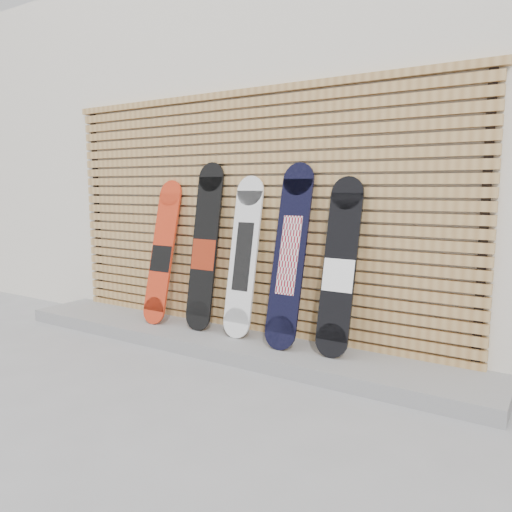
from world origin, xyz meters
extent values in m
plane|color=gray|center=(0.00, 0.00, 0.00)|extent=(80.00, 80.00, 0.00)
cube|color=silver|center=(0.50, 3.50, 1.80)|extent=(12.00, 5.00, 3.60)
cube|color=gray|center=(-0.15, 0.68, 0.06)|extent=(4.60, 0.70, 0.12)
cube|color=#AC7F47|center=(-0.15, 0.97, 0.14)|extent=(4.20, 0.05, 0.08)
cube|color=#AC7F47|center=(-0.15, 0.97, 0.23)|extent=(4.20, 0.05, 0.08)
cube|color=#AC7F47|center=(-0.15, 0.97, 0.33)|extent=(4.20, 0.05, 0.07)
cube|color=#AC7F47|center=(-0.15, 0.97, 0.43)|extent=(4.20, 0.05, 0.07)
cube|color=#AC7F47|center=(-0.15, 0.97, 0.53)|extent=(4.20, 0.05, 0.07)
cube|color=#AC7F47|center=(-0.15, 0.97, 0.62)|extent=(4.20, 0.05, 0.07)
cube|color=#AC7F47|center=(-0.15, 0.97, 0.72)|extent=(4.20, 0.05, 0.07)
cube|color=#AC7F47|center=(-0.15, 0.97, 0.82)|extent=(4.20, 0.05, 0.07)
cube|color=#AC7F47|center=(-0.15, 0.97, 0.91)|extent=(4.20, 0.05, 0.07)
cube|color=#AC7F47|center=(-0.15, 0.97, 1.01)|extent=(4.20, 0.05, 0.08)
cube|color=#AC7F47|center=(-0.15, 0.97, 1.11)|extent=(4.20, 0.05, 0.08)
cube|color=#AC7F47|center=(-0.15, 0.97, 1.20)|extent=(4.20, 0.05, 0.08)
cube|color=#AC7F47|center=(-0.15, 0.97, 1.30)|extent=(4.20, 0.05, 0.08)
cube|color=#AC7F47|center=(-0.15, 0.97, 1.40)|extent=(4.20, 0.05, 0.08)
cube|color=#AC7F47|center=(-0.15, 0.97, 1.50)|extent=(4.20, 0.05, 0.08)
cube|color=#AC7F47|center=(-0.15, 0.97, 1.59)|extent=(4.20, 0.05, 0.08)
cube|color=#AC7F47|center=(-0.15, 0.97, 1.69)|extent=(4.20, 0.05, 0.08)
cube|color=#AC7F47|center=(-0.15, 0.97, 1.79)|extent=(4.20, 0.05, 0.08)
cube|color=#AC7F47|center=(-0.15, 0.97, 1.88)|extent=(4.20, 0.05, 0.08)
cube|color=#AC7F47|center=(-0.15, 0.97, 1.98)|extent=(4.20, 0.05, 0.08)
cube|color=#AC7F47|center=(-0.15, 0.97, 2.08)|extent=(4.20, 0.05, 0.08)
cube|color=#AC7F47|center=(-0.15, 0.97, 2.17)|extent=(4.20, 0.05, 0.08)
cube|color=black|center=(-2.17, 0.99, 1.12)|extent=(0.06, 0.04, 2.23)
cube|color=black|center=(1.87, 0.99, 1.12)|extent=(0.06, 0.04, 2.23)
cube|color=#AC7F47|center=(-0.15, 0.97, 2.26)|extent=(4.26, 0.07, 0.06)
cube|color=red|center=(-0.97, 0.76, 0.81)|extent=(0.26, 0.30, 1.13)
cylinder|color=red|center=(-0.97, 0.63, 0.25)|extent=(0.26, 0.08, 0.26)
cylinder|color=red|center=(-0.97, 0.90, 1.37)|extent=(0.26, 0.08, 0.26)
cube|color=black|center=(-0.97, 0.75, 0.74)|extent=(0.25, 0.09, 0.26)
cube|color=black|center=(-0.47, 0.80, 0.89)|extent=(0.28, 0.25, 1.28)
cylinder|color=black|center=(-0.47, 0.68, 0.26)|extent=(0.28, 0.07, 0.28)
cylinder|color=black|center=(-0.47, 0.91, 1.53)|extent=(0.28, 0.07, 0.28)
cube|color=maroon|center=(-0.47, 0.78, 0.82)|extent=(0.26, 0.08, 0.28)
cube|color=silver|center=(-0.04, 0.79, 0.83)|extent=(0.27, 0.25, 1.15)
cylinder|color=silver|center=(-0.04, 0.68, 0.25)|extent=(0.27, 0.07, 0.27)
cylinder|color=silver|center=(-0.04, 0.91, 1.40)|extent=(0.27, 0.07, 0.27)
cube|color=black|center=(-0.04, 0.79, 0.83)|extent=(0.17, 0.14, 0.60)
cube|color=black|center=(0.44, 0.76, 0.88)|extent=(0.28, 0.32, 1.25)
cylinder|color=black|center=(0.44, 0.61, 0.26)|extent=(0.28, 0.09, 0.28)
cylinder|color=black|center=(0.44, 0.90, 1.50)|extent=(0.28, 0.09, 0.28)
cube|color=silver|center=(0.44, 0.76, 0.88)|extent=(0.17, 0.18, 0.64)
cube|color=black|center=(0.88, 0.78, 0.82)|extent=(0.27, 0.27, 1.14)
cylinder|color=black|center=(0.88, 0.66, 0.25)|extent=(0.27, 0.08, 0.27)
cylinder|color=black|center=(0.88, 0.91, 1.39)|extent=(0.27, 0.08, 0.27)
cube|color=white|center=(0.88, 0.76, 0.75)|extent=(0.26, 0.08, 0.26)
camera|label=1|loc=(2.39, -2.82, 1.43)|focal=35.00mm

